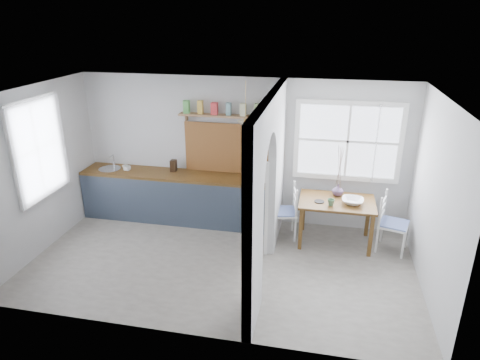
% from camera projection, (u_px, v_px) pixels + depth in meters
% --- Properties ---
extents(floor, '(5.80, 3.20, 0.01)m').
position_uv_depth(floor, '(221.00, 263.00, 6.58)').
color(floor, gray).
rests_on(floor, ground).
extents(ceiling, '(5.80, 3.20, 0.01)m').
position_uv_depth(ceiling, '(218.00, 93.00, 5.62)').
color(ceiling, silver).
rests_on(ceiling, walls).
extents(walls, '(5.81, 3.21, 2.60)m').
position_uv_depth(walls, '(220.00, 185.00, 6.10)').
color(walls, silver).
rests_on(walls, floor).
extents(partition, '(0.12, 3.20, 2.60)m').
position_uv_depth(partition, '(269.00, 177.00, 5.97)').
color(partition, silver).
rests_on(partition, floor).
extents(kitchen_window, '(0.10, 1.16, 1.50)m').
position_uv_depth(kitchen_window, '(37.00, 149.00, 6.51)').
color(kitchen_window, white).
rests_on(kitchen_window, walls).
extents(nook_window, '(1.76, 0.10, 1.30)m').
position_uv_depth(nook_window, '(348.00, 141.00, 7.07)').
color(nook_window, white).
rests_on(nook_window, walls).
extents(counter, '(3.50, 0.60, 0.90)m').
position_uv_depth(counter, '(178.00, 196.00, 7.83)').
color(counter, brown).
rests_on(counter, floor).
extents(sink, '(0.40, 0.40, 0.02)m').
position_uv_depth(sink, '(110.00, 169.00, 7.89)').
color(sink, silver).
rests_on(sink, counter).
extents(backsplash, '(1.65, 0.03, 0.90)m').
position_uv_depth(backsplash, '(230.00, 148.00, 7.56)').
color(backsplash, brown).
rests_on(backsplash, walls).
extents(shelf, '(1.75, 0.20, 0.21)m').
position_uv_depth(shelf, '(229.00, 113.00, 7.24)').
color(shelf, '#987857').
rests_on(shelf, walls).
extents(pendant_lamp, '(0.26, 0.26, 0.16)m').
position_uv_depth(pendant_lamp, '(245.00, 126.00, 6.91)').
color(pendant_lamp, beige).
rests_on(pendant_lamp, ceiling).
extents(utensil_rail, '(0.02, 0.50, 0.02)m').
position_uv_depth(utensil_rail, '(271.00, 158.00, 6.75)').
color(utensil_rail, silver).
rests_on(utensil_rail, partition).
extents(dining_table, '(1.21, 0.80, 0.75)m').
position_uv_depth(dining_table, '(335.00, 222.00, 7.04)').
color(dining_table, brown).
rests_on(dining_table, floor).
extents(chair_left, '(0.51, 0.51, 0.94)m').
position_uv_depth(chair_left, '(283.00, 211.00, 7.20)').
color(chair_left, white).
rests_on(chair_left, floor).
extents(chair_right, '(0.54, 0.54, 0.96)m').
position_uv_depth(chair_right, '(394.00, 223.00, 6.77)').
color(chair_right, white).
rests_on(chair_right, floor).
extents(kettle, '(0.22, 0.20, 0.23)m').
position_uv_depth(kettle, '(263.00, 175.00, 7.25)').
color(kettle, silver).
rests_on(kettle, counter).
extents(mug_a, '(0.11, 0.11, 0.09)m').
position_uv_depth(mug_a, '(125.00, 168.00, 7.80)').
color(mug_a, silver).
rests_on(mug_a, counter).
extents(mug_b, '(0.14, 0.14, 0.09)m').
position_uv_depth(mug_b, '(128.00, 168.00, 7.78)').
color(mug_b, silver).
rests_on(mug_b, counter).
extents(knife_block, '(0.10, 0.13, 0.21)m').
position_uv_depth(knife_block, '(174.00, 166.00, 7.74)').
color(knife_block, '#432B16').
rests_on(knife_block, counter).
extents(jar, '(0.12, 0.12, 0.17)m').
position_uv_depth(jar, '(173.00, 166.00, 7.76)').
color(jar, '#938F5A').
rests_on(jar, counter).
extents(towel_magenta, '(0.02, 0.03, 0.61)m').
position_uv_depth(towel_magenta, '(268.00, 222.00, 7.27)').
color(towel_magenta, '#D9146F').
rests_on(towel_magenta, counter).
extents(towel_orange, '(0.02, 0.03, 0.51)m').
position_uv_depth(towel_orange, '(267.00, 224.00, 7.23)').
color(towel_orange, orange).
rests_on(towel_orange, counter).
extents(bowl, '(0.37, 0.37, 0.08)m').
position_uv_depth(bowl, '(353.00, 201.00, 6.80)').
color(bowl, white).
rests_on(bowl, dining_table).
extents(table_cup, '(0.14, 0.14, 0.11)m').
position_uv_depth(table_cup, '(331.00, 202.00, 6.72)').
color(table_cup, '#4C7551').
rests_on(table_cup, dining_table).
extents(plate, '(0.21, 0.21, 0.01)m').
position_uv_depth(plate, '(319.00, 201.00, 6.87)').
color(plate, black).
rests_on(plate, dining_table).
extents(vase, '(0.22, 0.22, 0.19)m').
position_uv_depth(vase, '(338.00, 190.00, 7.08)').
color(vase, '#553E5F').
rests_on(vase, dining_table).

